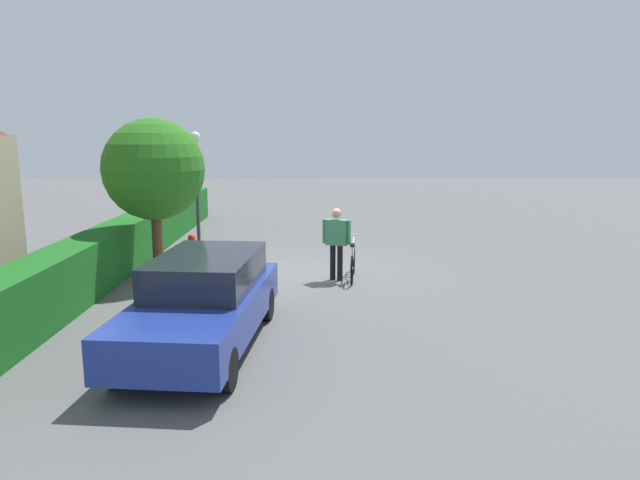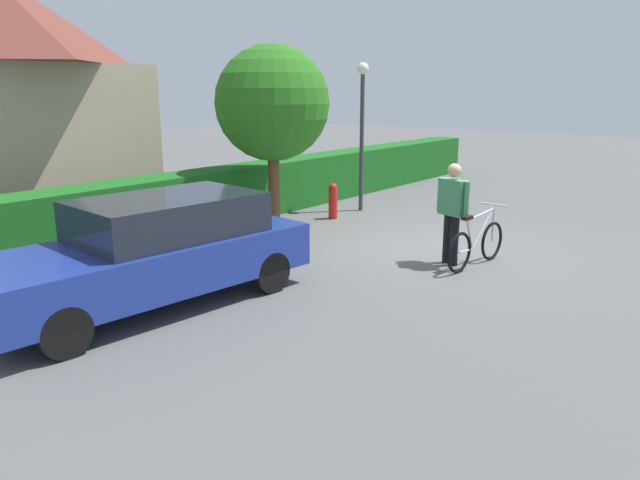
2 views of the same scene
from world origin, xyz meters
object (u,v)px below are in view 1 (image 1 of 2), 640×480
object	(u,v)px
parked_car_near	(204,300)
tree_kerbside	(154,170)
person_rider	(336,238)
street_lamp	(196,174)
fire_hydrant	(192,249)
bicycle	(353,263)

from	to	relation	value
parked_car_near	tree_kerbside	bearing A→B (deg)	23.46
person_rider	tree_kerbside	size ratio (longest dim) A/B	0.45
street_lamp	fire_hydrant	bearing A→B (deg)	-177.58
fire_hydrant	tree_kerbside	bearing A→B (deg)	160.40
street_lamp	person_rider	bearing A→B (deg)	-126.83
street_lamp	fire_hydrant	xyz separation A→B (m)	(-1.18, -0.05, -1.89)
parked_car_near	person_rider	world-z (taller)	person_rider
street_lamp	bicycle	bearing A→B (deg)	-122.76
bicycle	person_rider	size ratio (longest dim) A/B	1.01
tree_kerbside	street_lamp	bearing A→B (deg)	-9.91
bicycle	person_rider	world-z (taller)	person_rider
tree_kerbside	bicycle	bearing A→B (deg)	-91.41
bicycle	tree_kerbside	size ratio (longest dim) A/B	0.46
bicycle	fire_hydrant	distance (m)	4.43
person_rider	tree_kerbside	distance (m)	4.56
bicycle	person_rider	xyz separation A→B (m)	(-0.15, 0.40, 0.63)
bicycle	street_lamp	xyz separation A→B (m)	(2.71, 4.21, 1.92)
person_rider	parked_car_near	bearing A→B (deg)	152.06
bicycle	street_lamp	size ratio (longest dim) A/B	0.50
parked_car_near	person_rider	distance (m)	4.88
parked_car_near	tree_kerbside	world-z (taller)	tree_kerbside
parked_car_near	street_lamp	xyz separation A→B (m)	(7.17, 1.53, 1.53)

